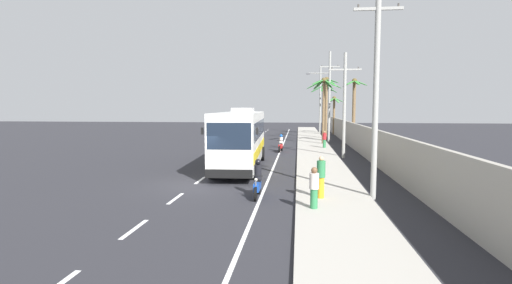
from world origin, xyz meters
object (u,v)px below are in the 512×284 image
Objects in this scene: motorcycle_beside_bus at (281,145)px; palm_fourth at (326,97)px; motorcycle_trailing at (258,182)px; utility_pole_distant at (320,99)px; coach_bus_foreground at (241,137)px; pedestrian_far_walk at (321,176)px; utility_pole_far at (329,94)px; palm_third at (334,108)px; utility_pole_nearest at (376,82)px; palm_second at (324,97)px; pedestrian_midwalk at (324,139)px; palm_nearest at (324,95)px; pedestrian_near_kerb at (314,187)px; utility_pole_mid at (344,103)px; palm_farthest at (354,102)px.

palm_fourth is at bearing 71.20° from motorcycle_beside_bus.
motorcycle_trailing is 0.20× the size of utility_pole_distant.
motorcycle_trailing is at bearing -76.40° from coach_bus_foreground.
utility_pole_far is at bearing -50.78° from pedestrian_far_walk.
palm_third is at bearing 82.10° from utility_pole_far.
pedestrian_far_walk is at bearing -95.87° from palm_third.
motorcycle_trailing is at bearing -177.78° from utility_pole_nearest.
pedestrian_midwalk is at bearing -93.27° from palm_second.
utility_pole_nearest is at bearing -92.75° from palm_third.
palm_nearest is (0.14, 4.31, 4.24)m from pedestrian_midwalk.
pedestrian_midwalk is 0.23× the size of palm_nearest.
utility_pole_nearest reaches higher than coach_bus_foreground.
coach_bus_foreground is 11.20m from pedestrian_near_kerb.
pedestrian_near_kerb reaches higher than motorcycle_beside_bus.
utility_pole_distant is 2.52m from palm_second.
utility_pole_mid is 27.10m from utility_pole_distant.
utility_pole_far is at bearing -97.90° from palm_third.
utility_pole_distant is at bearing 78.10° from coach_bus_foreground.
pedestrian_far_walk is 28.15m from utility_pole_far.
palm_second is 13.95m from palm_farthest.
utility_pole_distant is (4.70, 23.47, 4.54)m from motorcycle_beside_bus.
palm_farthest reaches higher than pedestrian_near_kerb.
pedestrian_midwalk is 0.90× the size of pedestrian_far_walk.
utility_pole_far reaches higher than palm_farthest.
utility_pole_far is at bearing 120.69° from pedestrian_near_kerb.
palm_third reaches higher than pedestrian_midwalk.
motorcycle_trailing is 0.20× the size of utility_pole_nearest.
motorcycle_beside_bus is 0.35× the size of palm_third.
pedestrian_midwalk is 0.16× the size of utility_pole_far.
coach_bus_foreground is 6.55× the size of pedestrian_far_walk.
palm_third is at bearing 52.27° from palm_second.
palm_second is at bearing 86.29° from palm_nearest.
palm_fourth reaches higher than palm_nearest.
palm_fourth reaches higher than palm_farthest.
pedestrian_far_walk is 14.75m from utility_pole_mid.
palm_fourth is at bearing -50.23° from pedestrian_far_walk.
palm_second is (2.55, 38.76, 4.31)m from pedestrian_far_walk.
coach_bus_foreground is at bearing -120.00° from palm_farthest.
coach_bus_foreground is 1.66× the size of palm_farthest.
palm_nearest is (-0.74, -3.04, -0.18)m from utility_pole_far.
palm_fourth reaches higher than motorcycle_beside_bus.
motorcycle_trailing is 32.65m from palm_fourth.
utility_pole_mid is at bearing -84.98° from palm_nearest.
utility_pole_distant reaches higher than palm_fourth.
utility_pole_far is at bearing 132.23° from palm_farthest.
palm_nearest is 0.97× the size of palm_second.
motorcycle_beside_bus is 0.24× the size of utility_pole_mid.
pedestrian_midwalk is 7.10m from utility_pole_mid.
palm_second is (1.05, 18.40, 4.41)m from pedestrian_midwalk.
utility_pole_nearest is 1.74× the size of palm_third.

